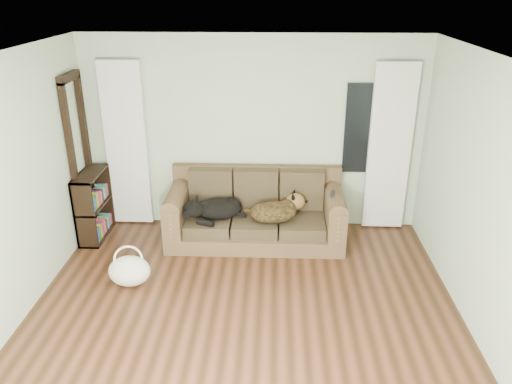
{
  "coord_description": "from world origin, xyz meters",
  "views": [
    {
      "loc": [
        0.3,
        -3.9,
        3.2
      ],
      "look_at": [
        0.08,
        1.6,
        0.85
      ],
      "focal_mm": 35.0,
      "sensor_mm": 36.0,
      "label": 1
    }
  ],
  "objects_px": {
    "dog_black_lab": "(216,209)",
    "dog_shepherd": "(276,210)",
    "sofa": "(255,209)",
    "tote_bag": "(130,272)",
    "bookshelf": "(93,202)"
  },
  "relations": [
    {
      "from": "dog_black_lab",
      "to": "dog_shepherd",
      "type": "distance_m",
      "value": 0.78
    },
    {
      "from": "sofa",
      "to": "dog_shepherd",
      "type": "relative_size",
      "value": 3.62
    },
    {
      "from": "dog_shepherd",
      "to": "bookshelf",
      "type": "distance_m",
      "value": 2.42
    },
    {
      "from": "sofa",
      "to": "tote_bag",
      "type": "distance_m",
      "value": 1.8
    },
    {
      "from": "dog_black_lab",
      "to": "bookshelf",
      "type": "xyz_separation_m",
      "value": [
        -1.63,
        0.1,
        0.02
      ]
    },
    {
      "from": "dog_black_lab",
      "to": "dog_shepherd",
      "type": "xyz_separation_m",
      "value": [
        0.78,
        -0.03,
        0.01
      ]
    },
    {
      "from": "bookshelf",
      "to": "sofa",
      "type": "bearing_deg",
      "value": 1.21
    },
    {
      "from": "bookshelf",
      "to": "tote_bag",
      "type": "bearing_deg",
      "value": -54.3
    },
    {
      "from": "dog_black_lab",
      "to": "tote_bag",
      "type": "bearing_deg",
      "value": -135.78
    },
    {
      "from": "sofa",
      "to": "dog_black_lab",
      "type": "bearing_deg",
      "value": -171.16
    },
    {
      "from": "dog_shepherd",
      "to": "tote_bag",
      "type": "height_order",
      "value": "dog_shepherd"
    },
    {
      "from": "sofa",
      "to": "tote_bag",
      "type": "bearing_deg",
      "value": -140.86
    },
    {
      "from": "sofa",
      "to": "tote_bag",
      "type": "relative_size",
      "value": 4.8
    },
    {
      "from": "tote_bag",
      "to": "sofa",
      "type": "bearing_deg",
      "value": 39.14
    },
    {
      "from": "dog_black_lab",
      "to": "sofa",
      "type": "bearing_deg",
      "value": 2.91
    }
  ]
}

